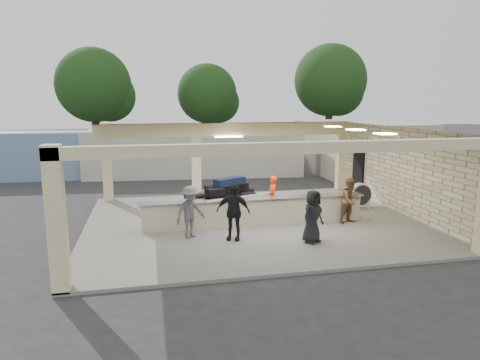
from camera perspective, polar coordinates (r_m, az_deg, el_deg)
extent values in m
plane|color=#272729|center=(16.07, 1.53, -5.80)|extent=(120.00, 120.00, 0.00)
cube|color=slate|center=(16.06, 1.53, -5.63)|extent=(12.00, 10.00, 0.10)
cube|color=#CEBF8A|center=(15.46, 1.59, 6.75)|extent=(12.00, 10.00, 0.02)
cube|color=beige|center=(18.05, 20.40, 1.04)|extent=(0.02, 10.00, 3.50)
cube|color=black|center=(20.84, 15.46, 0.84)|extent=(0.10, 0.95, 2.10)
cube|color=#CEBF8A|center=(20.11, -1.66, 6.76)|extent=(12.00, 0.50, 0.60)
cube|color=#CEBF8A|center=(10.84, 7.72, 4.28)|extent=(12.00, 0.30, 0.30)
cube|color=#CEBF8A|center=(20.00, -17.33, 2.23)|extent=(0.40, 0.40, 3.50)
cube|color=#CEBF8A|center=(20.03, -5.86, 2.67)|extent=(0.40, 0.40, 3.50)
cube|color=#CEBF8A|center=(22.10, 13.31, 3.17)|extent=(0.40, 0.40, 3.50)
cube|color=#CEBF8A|center=(10.75, -23.26, -4.96)|extent=(0.40, 0.40, 3.50)
cube|color=white|center=(19.89, -1.52, 5.79)|extent=(1.30, 0.12, 0.06)
cube|color=#FFEABF|center=(18.13, 12.27, 6.97)|extent=(0.55, 0.55, 0.04)
cube|color=#FFEABF|center=(16.33, 15.17, 6.49)|extent=(0.55, 0.55, 0.04)
cube|color=#FFEABF|center=(14.59, 18.77, 5.86)|extent=(0.55, 0.55, 0.04)
cube|color=beige|center=(15.45, 1.98, -4.35)|extent=(8.00, 0.50, 0.90)
cube|color=#B7B7BC|center=(15.33, 1.99, -2.54)|extent=(8.20, 0.58, 0.06)
cube|color=silver|center=(16.19, -1.60, -2.97)|extent=(3.05, 2.40, 0.13)
cylinder|color=black|center=(15.30, -3.95, -5.44)|extent=(0.26, 0.44, 0.43)
cylinder|color=black|center=(16.31, -5.88, -4.46)|extent=(0.26, 0.44, 0.43)
cylinder|color=black|center=(16.37, 2.68, -4.36)|extent=(0.26, 0.44, 0.43)
cylinder|color=black|center=(17.32, 0.48, -3.52)|extent=(0.26, 0.44, 0.43)
cube|color=silver|center=(16.82, -2.98, -1.72)|extent=(2.53, 0.95, 0.32)
cube|color=silver|center=(15.48, -0.11, -2.78)|extent=(2.53, 0.95, 0.32)
cube|color=black|center=(15.47, -3.74, -2.85)|extent=(0.72, 0.59, 0.28)
cube|color=black|center=(15.82, -1.36, -2.53)|extent=(0.72, 0.59, 0.28)
cube|color=black|center=(16.21, 0.92, -2.22)|extent=(0.72, 0.59, 0.28)
cube|color=black|center=(16.02, -4.82, -2.40)|extent=(0.72, 0.59, 0.28)
cube|color=black|center=(16.36, -2.49, -2.10)|extent=(0.72, 0.59, 0.28)
cube|color=black|center=(16.73, -0.27, -1.81)|extent=(0.72, 0.59, 0.28)
cube|color=black|center=(15.60, -3.25, -1.65)|extent=(0.72, 0.59, 0.28)
cube|color=black|center=(16.14, -1.28, -1.23)|extent=(0.72, 0.59, 0.28)
cube|color=black|center=(16.59, -0.07, -0.90)|extent=(0.72, 0.59, 0.28)
cube|color=black|center=(16.15, -3.49, -1.23)|extent=(0.72, 0.59, 0.28)
cube|color=black|center=(15.92, -2.28, -0.34)|extent=(0.72, 0.59, 0.28)
cube|color=black|center=(16.33, -0.51, -0.05)|extent=(0.72, 0.59, 0.28)
cube|color=#590F0C|center=(15.33, -3.90, -2.98)|extent=(0.72, 0.59, 0.28)
cube|color=black|center=(16.90, 0.66, -1.69)|extent=(0.72, 0.59, 0.28)
cylinder|color=silver|center=(18.47, 15.69, -1.86)|extent=(0.97, 0.38, 0.95)
cylinder|color=black|center=(18.47, 15.69, -1.86)|extent=(0.87, 0.42, 0.85)
cube|color=silver|center=(18.42, 14.75, -3.20)|extent=(0.06, 0.53, 0.32)
cube|color=silver|center=(18.71, 16.48, -3.07)|extent=(0.06, 0.53, 0.32)
imported|color=#FF430D|center=(16.35, 4.33, -2.25)|extent=(0.41, 0.63, 1.62)
imported|color=brown|center=(16.10, 14.53, -2.66)|extent=(0.88, 0.57, 1.67)
imported|color=black|center=(13.69, -0.92, -4.22)|extent=(1.16, 0.80, 1.86)
imported|color=#535359|center=(14.01, -6.65, -4.25)|extent=(1.15, 0.90, 1.72)
imported|color=black|center=(13.65, 9.66, -4.79)|extent=(0.88, 0.70, 1.69)
imported|color=white|center=(30.21, 8.52, 3.25)|extent=(5.75, 3.59, 1.53)
imported|color=white|center=(33.70, 17.26, 3.58)|extent=(4.78, 2.19, 1.46)
imported|color=black|center=(32.68, 8.11, 3.78)|extent=(4.54, 1.73, 1.50)
cube|color=beige|center=(26.11, -6.01, 3.59)|extent=(13.09, 3.82, 2.79)
cube|color=#7D9AC8|center=(28.04, -26.55, 2.96)|extent=(10.69, 3.23, 2.74)
cylinder|color=gray|center=(25.74, 7.62, 2.56)|extent=(0.06, 0.06, 2.00)
cylinder|color=gray|center=(26.48, 11.70, 2.66)|extent=(0.06, 0.06, 2.00)
cylinder|color=gray|center=(27.35, 15.54, 2.73)|extent=(0.06, 0.06, 2.00)
cylinder|color=gray|center=(28.33, 19.13, 2.80)|extent=(0.06, 0.06, 2.00)
cylinder|color=gray|center=(29.42, 22.47, 2.84)|extent=(0.06, 0.06, 2.00)
cylinder|color=gray|center=(30.60, 25.56, 2.88)|extent=(0.06, 0.06, 2.00)
cylinder|color=gray|center=(31.86, 28.42, 2.90)|extent=(0.06, 0.06, 2.00)
cube|color=gray|center=(28.33, 19.13, 2.80)|extent=(12.00, 0.02, 2.00)
cylinder|color=gray|center=(28.23, 19.25, 4.81)|extent=(12.00, 0.05, 0.05)
cylinder|color=#382619|center=(39.29, -18.63, 6.65)|extent=(0.70, 0.70, 4.50)
sphere|color=#193210|center=(39.24, -18.94, 11.89)|extent=(6.30, 6.30, 6.30)
sphere|color=#193210|center=(39.71, -17.02, 10.67)|extent=(4.50, 4.50, 4.50)
cylinder|color=#382619|center=(41.45, -4.34, 6.98)|extent=(0.70, 0.70, 4.00)
sphere|color=#193210|center=(41.38, -4.40, 11.41)|extent=(5.60, 5.60, 5.60)
sphere|color=#193210|center=(42.15, -2.86, 10.32)|extent=(4.00, 4.00, 4.00)
cylinder|color=#382619|center=(43.76, 11.74, 7.64)|extent=(0.70, 0.70, 5.00)
sphere|color=#193210|center=(43.76, 11.94, 12.87)|extent=(7.00, 7.00, 7.00)
sphere|color=#193210|center=(44.77, 13.00, 11.49)|extent=(5.00, 5.00, 5.00)
cube|color=#BEB297|center=(28.39, 15.57, 4.23)|extent=(6.00, 8.00, 3.20)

